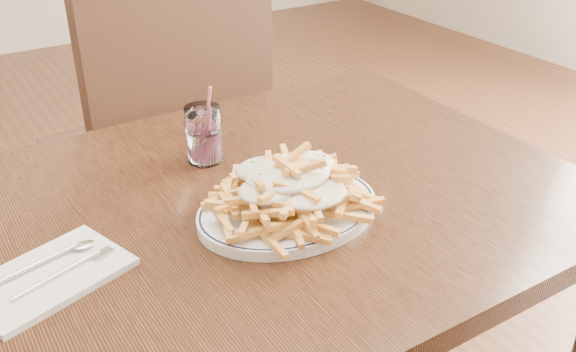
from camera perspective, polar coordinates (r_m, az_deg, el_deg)
table at (r=1.08m, az=-5.37°, el=-6.23°), size 1.20×0.80×0.75m
chair_far at (r=1.69m, az=-10.73°, el=3.79°), size 0.52×0.52×1.04m
fries_plate at (r=1.00m, az=0.00°, el=-2.98°), size 0.35×0.33×0.02m
loaded_fries at (r=0.98m, az=0.00°, el=-0.46°), size 0.28×0.23×0.08m
napkin at (r=0.93m, az=-20.48°, el=-8.38°), size 0.23×0.19×0.01m
cutlery at (r=0.93m, az=-20.66°, el=-7.84°), size 0.17×0.10×0.01m
water_glass at (r=1.16m, az=-7.47°, el=3.41°), size 0.06×0.06×0.14m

